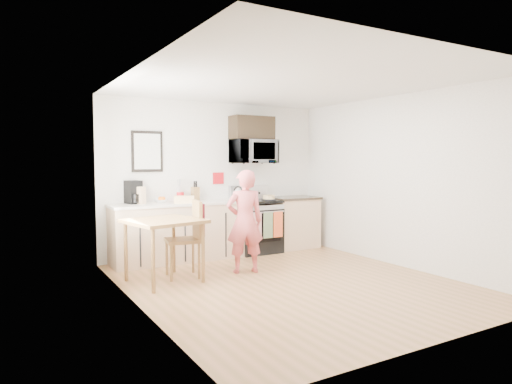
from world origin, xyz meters
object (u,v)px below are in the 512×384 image
chair (193,228)px  cake (269,198)px  microwave (253,152)px  dining_table (164,227)px  person (245,221)px  range (256,227)px

chair → cake: 1.98m
microwave → dining_table: size_ratio=0.83×
person → dining_table: 1.17m
range → microwave: 1.33m
cake → person: bearing=-135.4°
microwave → chair: size_ratio=0.72×
chair → microwave: bearing=44.7°
microwave → chair: 2.22m
microwave → person: size_ratio=0.51×
range → chair: bearing=-148.1°
range → chair: range is taller
person → chair: bearing=-0.0°
dining_table → cake: (2.21, 0.94, 0.23)m
chair → person: bearing=-3.8°
microwave → person: (-0.87, -1.28, -1.02)m
range → person: (-0.87, -1.17, 0.30)m
range → cake: range is taller
dining_table → chair: 0.46m
microwave → chair: microwave is taller
chair → range: bearing=42.1°
person → chair: 0.74m
person → microwave: bearing=-110.4°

